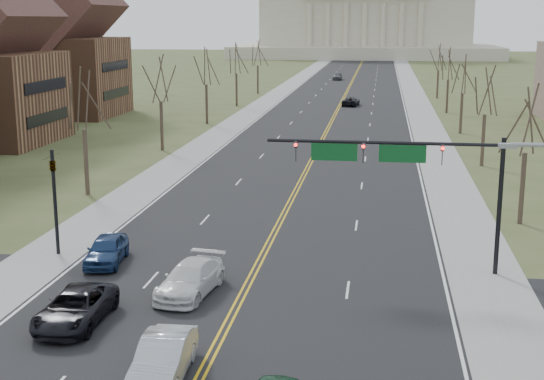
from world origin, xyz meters
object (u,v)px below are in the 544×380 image
(car_sb_outer_second, at_px, (107,250))
(car_far_sb, at_px, (338,76))
(car_sb_inner_lead, at_px, (163,358))
(car_far_nb, at_px, (351,101))
(signal_mast, at_px, (401,163))
(car_sb_inner_second, at_px, (190,279))
(signal_left, at_px, (54,190))
(car_sb_outer_lead, at_px, (75,308))

(car_sb_outer_second, relative_size, car_far_sb, 1.00)
(car_sb_inner_lead, xyz_separation_m, car_far_nb, (3.00, 91.48, -0.13))
(signal_mast, distance_m, car_sb_inner_second, 12.26)
(signal_left, height_order, car_far_sb, signal_left)
(signal_left, bearing_deg, signal_mast, -0.00)
(car_sb_inner_lead, xyz_separation_m, car_sb_outer_second, (-6.87, 12.65, -0.03))
(car_sb_inner_lead, bearing_deg, car_sb_outer_second, 116.32)
(signal_left, xyz_separation_m, car_sb_outer_second, (3.33, -1.21, -2.94))
(car_sb_outer_lead, relative_size, car_sb_inner_second, 1.01)
(car_sb_inner_lead, distance_m, car_sb_outer_lead, 6.85)
(car_sb_inner_lead, relative_size, car_far_nb, 1.01)
(signal_left, distance_m, car_far_nb, 78.78)
(car_sb_outer_lead, height_order, car_far_sb, car_far_sb)
(signal_left, relative_size, car_far_nb, 1.25)
(signal_mast, distance_m, car_far_sb, 128.08)
(signal_mast, xyz_separation_m, car_sb_inner_lead, (-8.75, -13.86, -4.96))
(car_far_sb, bearing_deg, car_sb_outer_lead, -88.35)
(car_far_nb, relative_size, car_far_sb, 1.06)
(signal_left, bearing_deg, car_sb_inner_second, -29.77)
(signal_mast, bearing_deg, car_far_nb, 94.23)
(signal_mast, bearing_deg, signal_left, 180.00)
(car_sb_inner_lead, distance_m, car_sb_outer_second, 14.40)
(car_sb_outer_lead, distance_m, car_sb_inner_second, 5.90)
(car_sb_inner_second, bearing_deg, car_sb_outer_lead, -125.25)
(car_sb_inner_second, xyz_separation_m, car_sb_outer_second, (-5.67, 3.93, 0.00))
(car_sb_inner_second, height_order, car_sb_outer_second, car_sb_outer_second)
(car_sb_outer_second, bearing_deg, car_far_sb, 80.86)
(signal_mast, distance_m, car_sb_inner_lead, 17.13)
(car_sb_inner_lead, bearing_deg, car_sb_outer_lead, 137.65)
(signal_left, bearing_deg, car_sb_inner_lead, -53.67)
(signal_left, xyz_separation_m, car_sb_inner_lead, (10.20, -13.87, -2.91))
(car_sb_inner_second, relative_size, car_far_sb, 1.16)
(car_sb_inner_lead, relative_size, car_sb_inner_second, 0.92)
(signal_left, bearing_deg, car_far_nb, 80.35)
(car_sb_outer_second, distance_m, car_far_nb, 79.44)
(car_sb_inner_lead, bearing_deg, signal_left, 124.16)
(car_sb_inner_lead, xyz_separation_m, car_sb_inner_second, (-1.20, 8.72, -0.03))
(signal_mast, distance_m, car_sb_outer_second, 16.44)
(car_sb_inner_second, height_order, car_far_nb, car_sb_inner_second)
(car_sb_outer_second, bearing_deg, car_sb_inner_second, -41.73)
(signal_mast, bearing_deg, car_sb_outer_second, -175.57)
(car_sb_outer_lead, distance_m, car_far_nb, 87.44)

